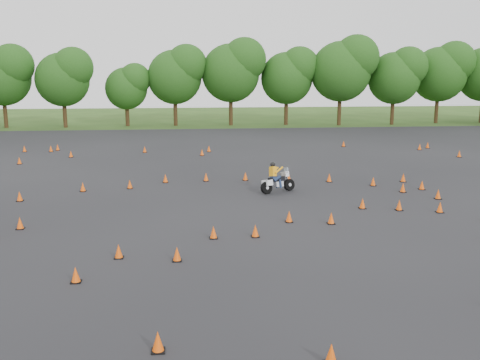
% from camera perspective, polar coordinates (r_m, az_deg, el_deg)
% --- Properties ---
extents(ground, '(140.00, 140.00, 0.00)m').
position_cam_1_polar(ground, '(20.68, 1.14, -5.49)').
color(ground, '#2D5119').
rests_on(ground, ground).
extents(asphalt_pad, '(62.00, 62.00, 0.00)m').
position_cam_1_polar(asphalt_pad, '(26.44, -0.45, -1.67)').
color(asphalt_pad, black).
rests_on(asphalt_pad, ground).
extents(treeline, '(86.73, 31.92, 10.38)m').
position_cam_1_polar(treeline, '(54.95, -0.09, 10.07)').
color(treeline, '#1F4A15').
rests_on(treeline, ground).
extents(traffic_cones, '(36.89, 32.46, 0.45)m').
position_cam_1_polar(traffic_cones, '(25.92, -0.52, -1.43)').
color(traffic_cones, '#FE570A').
rests_on(traffic_cones, asphalt_pad).
extents(rider_yellow, '(2.08, 1.44, 1.55)m').
position_cam_1_polar(rider_yellow, '(27.01, 4.16, 0.27)').
color(rider_yellow, orange).
rests_on(rider_yellow, ground).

